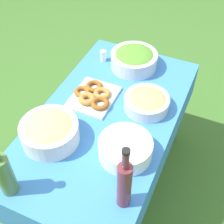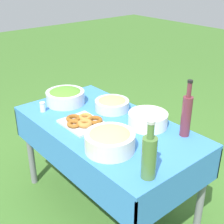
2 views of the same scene
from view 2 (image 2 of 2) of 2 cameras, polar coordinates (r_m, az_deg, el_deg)
The scene contains 10 objects.
ground_plane at distance 2.54m, azimuth -0.88°, elevation -16.39°, with size 14.00×14.00×0.00m, color #3D6B28.
picnic_table at distance 2.18m, azimuth -0.99°, elevation -4.57°, with size 1.34×0.73×0.70m.
salad_bowl at distance 2.45m, azimuth -8.54°, elevation 2.94°, with size 0.30×0.30×0.12m.
pasta_bowl at distance 1.81m, azimuth -0.40°, elevation -5.11°, with size 0.30×0.30×0.13m.
donut_platter at distance 2.12m, azimuth -5.33°, elevation -1.77°, with size 0.28×0.28×0.05m.
plate_stack at distance 2.10m, azimuth 6.58°, elevation -1.38°, with size 0.26×0.26×0.10m.
olive_oil_bottle at distance 1.57m, azimuth 6.81°, elevation -7.95°, with size 0.08×0.08×0.33m.
wine_bottle at distance 1.98m, azimuth 13.45°, elevation -0.43°, with size 0.06×0.06×0.37m.
bread_bowl at distance 2.32m, azimuth -0.00°, elevation 1.51°, with size 0.25×0.25×0.09m.
salt_shaker at distance 2.35m, azimuth -12.57°, elevation 0.93°, with size 0.04×0.04×0.07m.
Camera 2 is at (1.46, -1.19, 1.70)m, focal length 50.00 mm.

